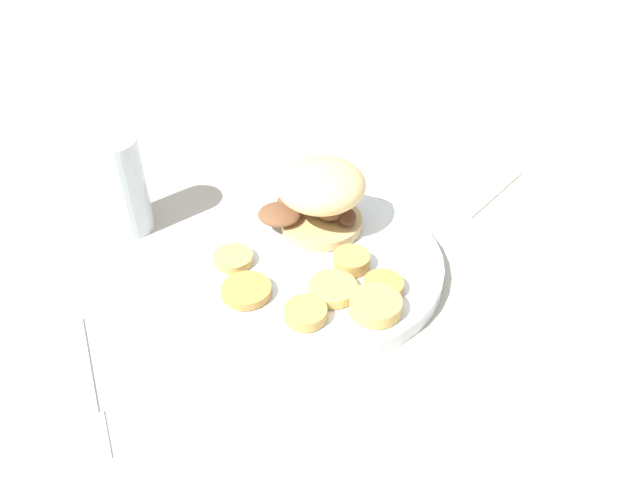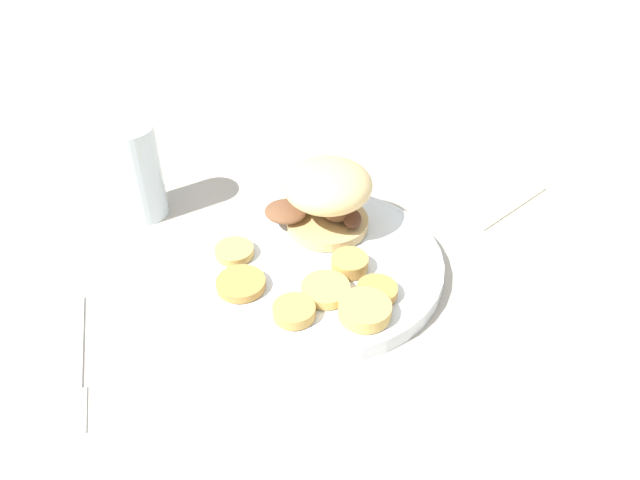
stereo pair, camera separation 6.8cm
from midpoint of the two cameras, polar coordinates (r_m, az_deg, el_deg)
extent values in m
plane|color=#B2A899|center=(0.71, 2.74, -2.97)|extent=(4.00, 4.00, 0.00)
cylinder|color=white|center=(0.70, 2.77, -2.39)|extent=(0.28, 0.28, 0.02)
torus|color=white|center=(0.70, 2.79, -1.90)|extent=(0.27, 0.27, 0.01)
cylinder|color=tan|center=(0.74, 3.32, 1.51)|extent=(0.10, 0.10, 0.01)
ellipsoid|color=brown|center=(0.75, 0.93, 3.66)|extent=(0.03, 0.04, 0.02)
ellipsoid|color=brown|center=(0.73, 4.30, 2.82)|extent=(0.06, 0.05, 0.02)
ellipsoid|color=brown|center=(0.73, -0.49, 2.54)|extent=(0.06, 0.07, 0.01)
ellipsoid|color=#563323|center=(0.72, 5.64, 1.87)|extent=(0.03, 0.02, 0.01)
ellipsoid|color=#563323|center=(0.74, 3.55, 3.04)|extent=(0.05, 0.05, 0.02)
ellipsoid|color=#4C281E|center=(0.75, 2.78, 3.69)|extent=(0.05, 0.05, 0.02)
ellipsoid|color=brown|center=(0.73, 4.73, 2.61)|extent=(0.04, 0.04, 0.02)
ellipsoid|color=#E5C17F|center=(0.71, 3.48, 4.94)|extent=(0.10, 0.10, 0.05)
cylinder|color=tan|center=(0.63, 0.73, -6.65)|extent=(0.04, 0.04, 0.01)
cylinder|color=tan|center=(0.63, 7.23, -6.50)|extent=(0.05, 0.05, 0.01)
cylinder|color=tan|center=(0.65, 3.44, -4.68)|extent=(0.05, 0.05, 0.01)
cylinder|color=#BC8942|center=(0.65, 8.22, -4.77)|extent=(0.04, 0.04, 0.01)
cylinder|color=tan|center=(0.68, 5.59, -2.25)|extent=(0.04, 0.04, 0.02)
cylinder|color=tan|center=(0.70, -5.11, -1.14)|extent=(0.04, 0.04, 0.01)
cylinder|color=#BC8942|center=(0.66, -4.33, -4.12)|extent=(0.05, 0.05, 0.01)
cube|color=silver|center=(0.67, -18.77, -8.78)|extent=(0.13, 0.04, 0.00)
cube|color=silver|center=(0.61, -18.67, -14.81)|extent=(0.05, 0.03, 0.00)
cylinder|color=silver|center=(0.79, -14.08, 5.97)|extent=(0.06, 0.06, 0.12)
cube|color=beige|center=(0.87, 17.34, 3.99)|extent=(0.15, 0.16, 0.01)
camera|label=1|loc=(0.03, -87.14, 2.31)|focal=35.00mm
camera|label=2|loc=(0.03, 92.86, -2.31)|focal=35.00mm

